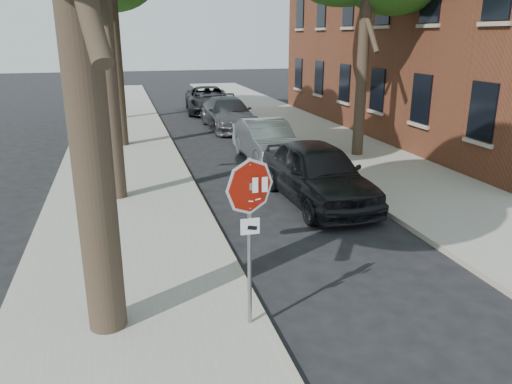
{
  "coord_description": "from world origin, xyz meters",
  "views": [
    {
      "loc": [
        -2.36,
        -6.52,
        4.35
      ],
      "look_at": [
        -0.46,
        0.52,
        2.05
      ],
      "focal_mm": 35.0,
      "sensor_mm": 36.0,
      "label": 1
    }
  ],
  "objects_px": {
    "car_b": "(266,141)",
    "car_d": "(208,100)",
    "car_c": "(228,114)",
    "car_a": "(318,173)",
    "stop_sign": "(250,211)"
  },
  "relations": [
    {
      "from": "car_c",
      "to": "car_b",
      "type": "bearing_deg",
      "value": -91.0
    },
    {
      "from": "car_b",
      "to": "car_d",
      "type": "distance_m",
      "value": 12.17
    },
    {
      "from": "car_c",
      "to": "car_a",
      "type": "bearing_deg",
      "value": -91.0
    },
    {
      "from": "car_a",
      "to": "car_c",
      "type": "height_order",
      "value": "car_a"
    },
    {
      "from": "car_a",
      "to": "car_b",
      "type": "height_order",
      "value": "car_a"
    },
    {
      "from": "stop_sign",
      "to": "car_d",
      "type": "xyz_separation_m",
      "value": [
        3.3,
        22.59,
        -1.2
      ]
    },
    {
      "from": "stop_sign",
      "to": "car_c",
      "type": "height_order",
      "value": "stop_sign"
    },
    {
      "from": "car_b",
      "to": "car_d",
      "type": "bearing_deg",
      "value": 89.27
    },
    {
      "from": "car_b",
      "to": "car_a",
      "type": "bearing_deg",
      "value": -90.73
    },
    {
      "from": "car_a",
      "to": "car_c",
      "type": "distance_m",
      "value": 11.54
    },
    {
      "from": "stop_sign",
      "to": "car_d",
      "type": "distance_m",
      "value": 22.86
    },
    {
      "from": "car_a",
      "to": "car_d",
      "type": "bearing_deg",
      "value": 88.24
    },
    {
      "from": "stop_sign",
      "to": "car_c",
      "type": "bearing_deg",
      "value": 79.05
    },
    {
      "from": "car_b",
      "to": "stop_sign",
      "type": "bearing_deg",
      "value": -108.29
    },
    {
      "from": "stop_sign",
      "to": "car_d",
      "type": "height_order",
      "value": "stop_sign"
    }
  ]
}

